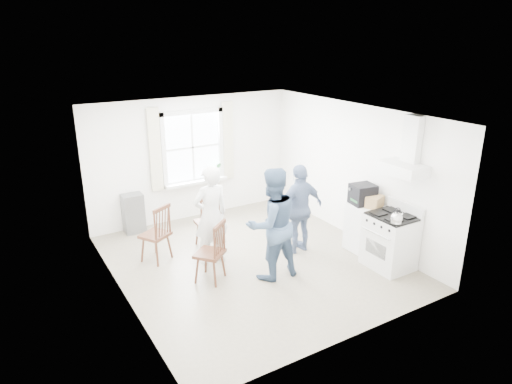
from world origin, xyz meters
name	(u,v)px	position (x,y,z in m)	size (l,w,h in m)	color
room_shell	(253,192)	(0.00, 0.00, 1.30)	(4.62, 5.12, 2.64)	gray
window_assembly	(193,152)	(0.00, 2.45, 1.46)	(1.88, 0.24, 1.70)	white
range_hood	(406,159)	(2.07, -1.35, 1.90)	(0.45, 0.76, 0.94)	white
shelf_unit	(133,213)	(-1.40, 2.33, 0.40)	(0.40, 0.30, 0.80)	slate
gas_stove	(390,241)	(1.91, -1.35, 0.48)	(0.68, 0.76, 1.12)	silver
kettle	(396,218)	(1.68, -1.63, 1.04)	(0.19, 0.19, 0.28)	silver
low_cabinet	(364,227)	(1.98, -0.65, 0.45)	(0.50, 0.55, 0.90)	white
stereo_stack	(363,194)	(1.95, -0.59, 1.08)	(0.46, 0.42, 0.36)	black
cardboard_box	(375,202)	(2.01, -0.82, 1.00)	(0.32, 0.23, 0.20)	#A98552
windsor_chair_a	(160,228)	(-1.37, 0.84, 0.64)	(0.60, 0.60, 1.05)	#442315
windsor_chair_b	(210,216)	(-0.41, 0.83, 0.65)	(0.49, 0.48, 1.06)	#442315
windsor_chair_c	(216,246)	(-0.84, -0.27, 0.63)	(0.60, 0.60, 1.03)	#442315
person_left	(211,215)	(-0.61, 0.37, 0.88)	(0.64, 0.64, 1.76)	silver
person_mid	(272,224)	(0.00, -0.59, 0.93)	(0.90, 0.90, 1.86)	#3F5675
person_right	(300,209)	(0.95, -0.06, 0.82)	(0.97, 0.97, 1.65)	navy
potted_plant	(217,170)	(0.51, 2.36, 1.01)	(0.18, 0.18, 0.32)	#35773D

